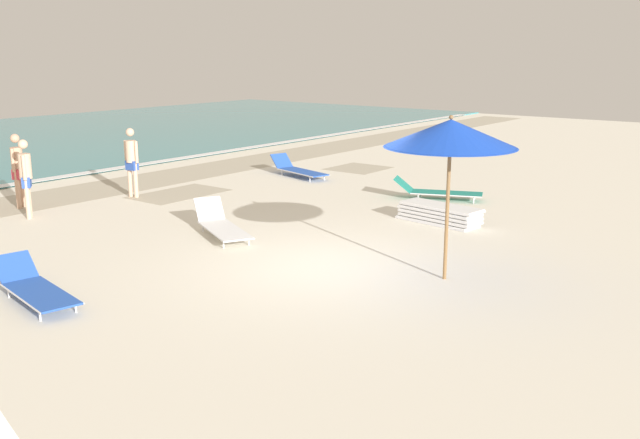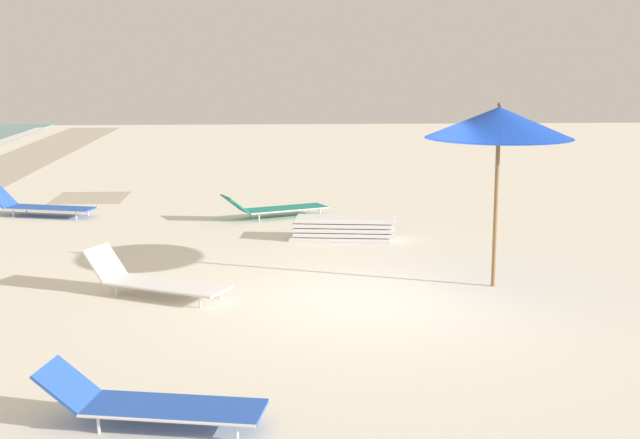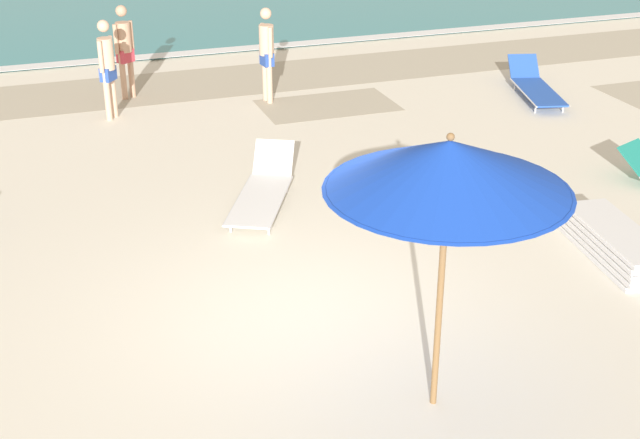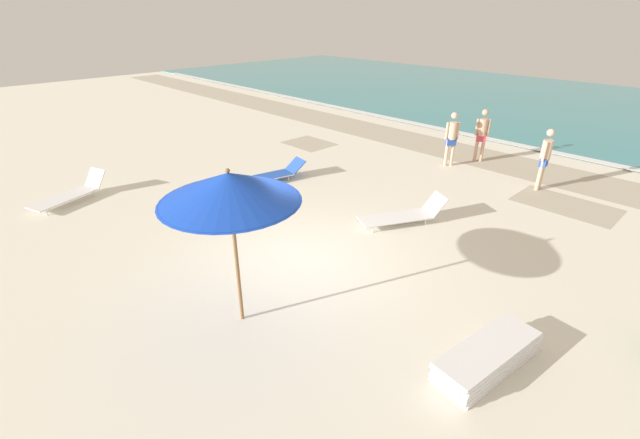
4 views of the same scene
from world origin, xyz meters
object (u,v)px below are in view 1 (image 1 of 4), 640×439
object	(u,v)px
sun_lounger_beside_umbrella	(35,288)
beachgoer_wading_adult	(131,158)
sun_lounger_near_water_right	(222,225)
sun_lounger_mid_beach_solo	(298,169)
beach_umbrella	(451,134)
lounger_stack	(439,214)
sun_lounger_under_umbrella	(437,191)
beachgoer_shoreline_child	(18,166)
beachgoer_strolling_adult	(26,174)

from	to	relation	value
sun_lounger_beside_umbrella	beachgoer_wading_adult	bearing A→B (deg)	52.31
sun_lounger_near_water_right	beachgoer_wading_adult	bearing A→B (deg)	100.19
sun_lounger_near_water_right	sun_lounger_mid_beach_solo	size ratio (longest dim) A/B	0.94
beach_umbrella	sun_lounger_beside_umbrella	size ratio (longest dim) A/B	1.24
beach_umbrella	lounger_stack	distance (m)	4.48
sun_lounger_under_umbrella	beachgoer_shoreline_child	size ratio (longest dim) A/B	1.28
beach_umbrella	sun_lounger_mid_beach_solo	size ratio (longest dim) A/B	1.16
sun_lounger_beside_umbrella	beachgoer_shoreline_child	xyz separation A→B (m)	(3.41, 6.22, 0.79)
lounger_stack	beachgoer_wading_adult	bearing A→B (deg)	113.91
sun_lounger_under_umbrella	beachgoer_wading_adult	world-z (taller)	beachgoer_wading_adult
lounger_stack	beach_umbrella	bearing A→B (deg)	-143.04
sun_lounger_beside_umbrella	beachgoer_strolling_adult	bearing A→B (deg)	71.05
sun_lounger_mid_beach_solo	beachgoer_shoreline_child	size ratio (longest dim) A/B	1.31
sun_lounger_beside_umbrella	sun_lounger_near_water_right	distance (m)	4.47
sun_lounger_near_water_right	beachgoer_shoreline_child	size ratio (longest dim) A/B	1.23
beach_umbrella	sun_lounger_mid_beach_solo	bearing A→B (deg)	53.03
lounger_stack	beachgoer_wading_adult	xyz separation A→B (m)	(-2.24, 7.57, 0.79)
sun_lounger_beside_umbrella	beachgoer_shoreline_child	bearing A→B (deg)	72.40
sun_lounger_under_umbrella	beachgoer_strolling_adult	size ratio (longest dim) A/B	1.28
beach_umbrella	sun_lounger_under_umbrella	size ratio (longest dim) A/B	1.19
beach_umbrella	lounger_stack	world-z (taller)	beach_umbrella
sun_lounger_mid_beach_solo	beachgoer_strolling_adult	bearing A→B (deg)	-174.66
beachgoer_shoreline_child	sun_lounger_mid_beach_solo	bearing A→B (deg)	-51.29
sun_lounger_mid_beach_solo	sun_lounger_beside_umbrella	bearing A→B (deg)	-145.55
sun_lounger_under_umbrella	sun_lounger_mid_beach_solo	size ratio (longest dim) A/B	0.98
sun_lounger_beside_umbrella	sun_lounger_near_water_right	bearing A→B (deg)	17.94
sun_lounger_under_umbrella	sun_lounger_near_water_right	xyz separation A→B (m)	(-5.87, 1.73, 0.01)
lounger_stack	sun_lounger_beside_umbrella	xyz separation A→B (m)	(-8.10, 2.44, 0.01)
sun_lounger_beside_umbrella	beachgoer_wading_adult	world-z (taller)	beachgoer_wading_adult
beachgoer_wading_adult	beachgoer_strolling_adult	bearing A→B (deg)	-95.40
lounger_stack	beachgoer_strolling_adult	bearing A→B (deg)	131.78
sun_lounger_beside_umbrella	beachgoer_strolling_adult	xyz separation A→B (m)	(2.94, 5.09, 0.79)
sun_lounger_under_umbrella	sun_lounger_mid_beach_solo	world-z (taller)	sun_lounger_mid_beach_solo
beach_umbrella	beachgoer_wading_adult	world-z (taller)	beach_umbrella
beachgoer_shoreline_child	beachgoer_strolling_adult	size ratio (longest dim) A/B	1.00
sun_lounger_under_umbrella	beachgoer_wading_adult	size ratio (longest dim) A/B	1.28
sun_lounger_under_umbrella	sun_lounger_near_water_right	size ratio (longest dim) A/B	1.04
lounger_stack	sun_lounger_under_umbrella	world-z (taller)	sun_lounger_under_umbrella
sun_lounger_near_water_right	sun_lounger_mid_beach_solo	xyz separation A→B (m)	(6.32, 3.15, -0.01)
sun_lounger_near_water_right	beachgoer_wading_adult	world-z (taller)	beachgoer_wading_adult
beachgoer_strolling_adult	beach_umbrella	bearing A→B (deg)	47.14
sun_lounger_under_umbrella	beachgoer_wading_adult	xyz separation A→B (m)	(-4.46, 6.32, 0.79)
sun_lounger_mid_beach_solo	beach_umbrella	bearing A→B (deg)	-111.43
sun_lounger_near_water_right	beachgoer_wading_adult	distance (m)	4.87
beachgoer_wading_adult	beachgoer_strolling_adult	distance (m)	2.91
lounger_stack	sun_lounger_beside_umbrella	size ratio (longest dim) A/B	0.93
lounger_stack	sun_lounger_mid_beach_solo	distance (m)	6.68
sun_lounger_beside_umbrella	sun_lounger_mid_beach_solo	size ratio (longest dim) A/B	0.94
sun_lounger_mid_beach_solo	beachgoer_wading_adult	xyz separation A→B (m)	(-4.90, 1.44, 0.79)
beach_umbrella	beachgoer_shoreline_child	xyz separation A→B (m)	(-1.29, 10.60, -1.39)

